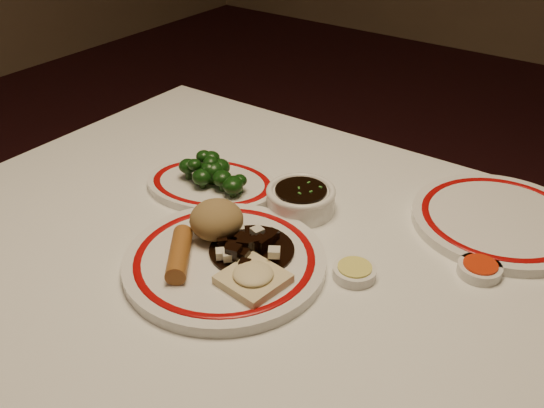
{
  "coord_description": "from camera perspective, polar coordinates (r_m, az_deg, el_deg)",
  "views": [
    {
      "loc": [
        0.44,
        -0.6,
        1.31
      ],
      "look_at": [
        -0.03,
        0.06,
        0.8
      ],
      "focal_mm": 40.0,
      "sensor_mm": 36.0,
      "label": 1
    }
  ],
  "objects": [
    {
      "name": "spring_roll",
      "position": [
        0.89,
        -8.71,
        -4.66
      ],
      "size": [
        0.09,
        0.1,
        0.03
      ],
      "primitive_type": "cylinder",
      "rotation": [
        1.57,
        0.0,
        0.65
      ],
      "color": "#A26227",
      "rests_on": "main_plate"
    },
    {
      "name": "rice_mound",
      "position": [
        0.93,
        -5.25,
        -1.48
      ],
      "size": [
        0.08,
        0.08,
        0.06
      ],
      "primitive_type": "ellipsoid",
      "color": "#987748",
      "rests_on": "main_plate"
    },
    {
      "name": "broccoli_plate",
      "position": [
        1.1,
        -5.66,
        1.82
      ],
      "size": [
        0.29,
        0.27,
        0.02
      ],
      "color": "white",
      "rests_on": "dining_table"
    },
    {
      "name": "broccoli_pile",
      "position": [
        1.08,
        -5.51,
        3.04
      ],
      "size": [
        0.14,
        0.08,
        0.05
      ],
      "color": "#23471C",
      "rests_on": "broccoli_plate"
    },
    {
      "name": "far_plate",
      "position": [
        1.06,
        20.65,
        -1.38
      ],
      "size": [
        0.33,
        0.33,
        0.02
      ],
      "color": "white",
      "rests_on": "dining_table"
    },
    {
      "name": "sweet_sour_dish",
      "position": [
        0.94,
        18.96,
        -5.81
      ],
      "size": [
        0.06,
        0.06,
        0.02
      ],
      "color": "white",
      "rests_on": "dining_table"
    },
    {
      "name": "mustard_dish",
      "position": [
        0.89,
        7.76,
        -6.34
      ],
      "size": [
        0.06,
        0.06,
        0.02
      ],
      "color": "white",
      "rests_on": "dining_table"
    },
    {
      "name": "dining_table",
      "position": [
        0.99,
        -0.34,
        -9.0
      ],
      "size": [
        1.2,
        0.9,
        0.75
      ],
      "color": "white",
      "rests_on": "ground"
    },
    {
      "name": "main_plate",
      "position": [
        0.91,
        -4.46,
        -5.4
      ],
      "size": [
        0.37,
        0.37,
        0.02
      ],
      "color": "white",
      "rests_on": "dining_table"
    },
    {
      "name": "fried_wonton",
      "position": [
        0.85,
        -1.79,
        -6.9
      ],
      "size": [
        0.09,
        0.09,
        0.02
      ],
      "color": "beige",
      "rests_on": "main_plate"
    },
    {
      "name": "soy_bowl",
      "position": [
        1.03,
        2.72,
        0.36
      ],
      "size": [
        0.12,
        0.12,
        0.04
      ],
      "color": "white",
      "rests_on": "dining_table"
    },
    {
      "name": "stirfry_heap",
      "position": [
        0.9,
        -2.28,
        -4.13
      ],
      "size": [
        0.13,
        0.13,
        0.03
      ],
      "color": "black",
      "rests_on": "main_plate"
    }
  ]
}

